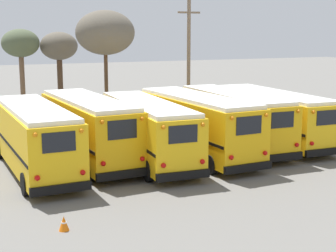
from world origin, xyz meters
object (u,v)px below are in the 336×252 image
Objects in this scene: school_bus_4 at (233,118)px; school_bus_1 at (88,128)px; school_bus_3 at (197,124)px; bare_tree_2 at (105,33)px; school_bus_5 at (272,115)px; bare_tree_0 at (21,45)px; school_bus_2 at (147,129)px; utility_pole at (189,57)px; school_bus_0 at (35,136)px; bare_tree_1 at (59,48)px; traffic_cone at (64,223)px.

school_bus_1 is at bearing 179.27° from school_bus_4.
school_bus_3 is 2.99m from school_bus_4.
school_bus_1 is 11.72m from bare_tree_2.
school_bus_5 is 20.10m from bare_tree_0.
utility_pole is at bearing 54.65° from school_bus_2.
school_bus_3 reaches higher than school_bus_0.
utility_pole is (-0.79, 9.85, 3.04)m from school_bus_5.
school_bus_0 is 2.95m from school_bus_1.
bare_tree_0 reaches higher than school_bus_5.
school_bus_2 is at bearing -76.91° from bare_tree_0.
utility_pole reaches higher than school_bus_5.
school_bus_0 is 1.00× the size of school_bus_3.
bare_tree_0 reaches higher than school_bus_0.
bare_tree_0 is (1.86, 16.24, 3.89)m from school_bus_0.
bare_tree_1 is 0.81× the size of bare_tree_2.
utility_pole is at bearing 38.67° from school_bus_0.
school_bus_1 is 0.97× the size of school_bus_4.
school_bus_4 is at bearing -67.44° from bare_tree_1.
bare_tree_0 is (-9.49, 15.56, 3.88)m from school_bus_4.
bare_tree_2 is (2.07, -5.70, 1.17)m from bare_tree_1.
school_bus_0 is 19.10× the size of traffic_cone.
school_bus_2 reaches higher than school_bus_5.
school_bus_0 is at bearing -141.33° from utility_pole.
school_bus_1 is at bearing -97.19° from bare_tree_1.
school_bus_2 is 11.97m from bare_tree_2.
bare_tree_1 is 25.38m from traffic_cone.
bare_tree_2 is (4.04, 9.93, 4.72)m from school_bus_1.
school_bus_1 is 0.95× the size of school_bus_2.
utility_pole is 12.82m from bare_tree_0.
school_bus_4 is at bearing -176.38° from school_bus_5.
utility_pole is at bearing 66.03° from school_bus_3.
school_bus_0 is 11.37m from school_bus_4.
school_bus_0 reaches higher than school_bus_5.
bare_tree_0 is at bearing -176.44° from bare_tree_1.
school_bus_2 is 9.94m from traffic_cone.
school_bus_4 reaches higher than school_bus_2.
school_bus_0 is 1.00× the size of school_bus_4.
bare_tree_0 is (-3.82, 16.40, 3.93)m from school_bus_2.
bare_tree_2 is 20.94m from traffic_cone.
traffic_cone is at bearing -93.01° from school_bus_0.
school_bus_5 is at bearing 3.48° from school_bus_0.
utility_pole is at bearing 78.48° from school_bus_4.
traffic_cone is (-13.81, -18.60, -4.47)m from utility_pole.
school_bus_1 is 0.97× the size of school_bus_3.
bare_tree_0 is 2.97m from bare_tree_1.
traffic_cone is at bearing -110.56° from school_bus_1.
bare_tree_2 reaches higher than school_bus_0.
traffic_cone is (-2.27, -24.12, -5.37)m from bare_tree_0.
school_bus_1 is at bearing 15.57° from school_bus_0.
traffic_cone is at bearing -139.50° from school_bus_3.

